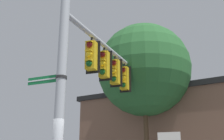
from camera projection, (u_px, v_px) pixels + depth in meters
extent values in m
cylinder|color=#ADB2B7|center=(61.00, 90.00, 8.16)|extent=(0.29, 0.29, 6.65)
cylinder|color=#ADB2B7|center=(104.00, 45.00, 11.36)|extent=(0.57, 5.63, 0.19)
cylinder|color=black|center=(92.00, 40.00, 10.42)|extent=(0.08, 0.08, 0.18)
cube|color=gold|center=(91.00, 56.00, 10.23)|extent=(0.36, 0.30, 1.05)
sphere|color=#590F0F|center=(89.00, 45.00, 10.17)|extent=(0.22, 0.22, 0.22)
cube|color=gold|center=(89.00, 42.00, 10.18)|extent=(0.24, 0.20, 0.03)
sphere|color=yellow|center=(89.00, 54.00, 10.06)|extent=(0.22, 0.22, 0.22)
cube|color=gold|center=(89.00, 51.00, 10.08)|extent=(0.24, 0.20, 0.03)
sphere|color=#0F4C19|center=(89.00, 63.00, 9.96)|extent=(0.22, 0.22, 0.22)
cube|color=gold|center=(89.00, 61.00, 9.97)|extent=(0.24, 0.20, 0.03)
cube|color=black|center=(93.00, 57.00, 10.39)|extent=(0.54, 0.03, 1.22)
cylinder|color=black|center=(104.00, 50.00, 11.36)|extent=(0.08, 0.08, 0.18)
cube|color=gold|center=(104.00, 65.00, 11.18)|extent=(0.36, 0.30, 1.05)
sphere|color=#590F0F|center=(102.00, 55.00, 11.11)|extent=(0.22, 0.22, 0.22)
cube|color=gold|center=(102.00, 52.00, 11.13)|extent=(0.24, 0.20, 0.03)
sphere|color=yellow|center=(102.00, 63.00, 11.01)|extent=(0.22, 0.22, 0.22)
cube|color=gold|center=(102.00, 61.00, 11.02)|extent=(0.24, 0.20, 0.03)
sphere|color=#0F4C19|center=(102.00, 72.00, 10.90)|extent=(0.22, 0.22, 0.22)
cube|color=gold|center=(102.00, 69.00, 10.92)|extent=(0.24, 0.20, 0.03)
cube|color=black|center=(106.00, 66.00, 11.33)|extent=(0.54, 0.03, 1.22)
cylinder|color=black|center=(115.00, 58.00, 12.31)|extent=(0.08, 0.08, 0.18)
cube|color=gold|center=(115.00, 72.00, 12.12)|extent=(0.36, 0.30, 1.05)
sphere|color=#590F0F|center=(114.00, 63.00, 12.06)|extent=(0.22, 0.22, 0.22)
cube|color=gold|center=(113.00, 61.00, 12.07)|extent=(0.24, 0.20, 0.03)
sphere|color=yellow|center=(114.00, 71.00, 11.95)|extent=(0.22, 0.22, 0.22)
cube|color=gold|center=(113.00, 68.00, 11.96)|extent=(0.24, 0.20, 0.03)
sphere|color=#0F4C19|center=(114.00, 79.00, 11.85)|extent=(0.22, 0.22, 0.22)
cube|color=gold|center=(113.00, 76.00, 11.86)|extent=(0.24, 0.20, 0.03)
cube|color=black|center=(116.00, 73.00, 12.27)|extent=(0.54, 0.03, 1.22)
cylinder|color=black|center=(124.00, 66.00, 13.25)|extent=(0.08, 0.08, 0.18)
cube|color=gold|center=(124.00, 78.00, 13.07)|extent=(0.36, 0.30, 1.05)
sphere|color=#590F0F|center=(123.00, 70.00, 13.00)|extent=(0.22, 0.22, 0.22)
cube|color=gold|center=(123.00, 68.00, 13.01)|extent=(0.24, 0.20, 0.03)
sphere|color=yellow|center=(123.00, 77.00, 12.90)|extent=(0.22, 0.22, 0.22)
cube|color=gold|center=(123.00, 75.00, 12.91)|extent=(0.24, 0.20, 0.03)
sphere|color=#0F4C19|center=(123.00, 85.00, 12.79)|extent=(0.22, 0.22, 0.22)
cube|color=gold|center=(123.00, 83.00, 12.80)|extent=(0.24, 0.20, 0.03)
cube|color=black|center=(125.00, 79.00, 13.22)|extent=(0.54, 0.03, 1.22)
cube|color=#147238|center=(42.00, 80.00, 8.53)|extent=(1.02, 0.10, 0.22)
cube|color=white|center=(42.00, 80.00, 8.51)|extent=(1.02, 0.08, 0.04)
cylinder|color=#262626|center=(61.00, 78.00, 8.27)|extent=(0.33, 0.33, 0.08)
cube|color=#193F1E|center=(202.00, 139.00, 19.65)|extent=(10.68, 3.23, 0.30)
cube|color=black|center=(184.00, 96.00, 17.86)|extent=(13.33, 8.32, 0.30)
sphere|color=#28602D|center=(144.00, 70.00, 15.71)|extent=(5.08, 5.08, 5.08)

